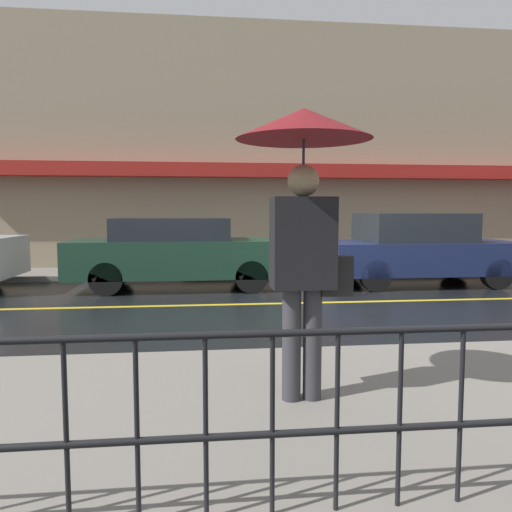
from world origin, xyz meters
name	(u,v)px	position (x,y,z in m)	size (l,w,h in m)	color
ground_plane	(345,302)	(0.00, 0.00, 0.00)	(80.00, 80.00, 0.00)	black
sidewalk_far	(298,271)	(0.00, 4.06, 0.06)	(28.00, 1.80, 0.12)	slate
lane_marking	(345,302)	(0.00, 0.00, 0.00)	(25.20, 0.12, 0.01)	gold
building_storefront	(291,149)	(0.00, 5.08, 3.21)	(28.00, 0.85, 6.49)	gray
pedestrian	(304,179)	(-1.71, -4.58, 1.78)	(1.00, 1.00, 2.17)	#333338
car_dark_green	(179,252)	(-2.88, 1.92, 0.73)	(4.35, 1.71, 1.42)	#193828
car_navy	(417,249)	(2.14, 1.92, 0.76)	(4.06, 1.91, 1.51)	#19234C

